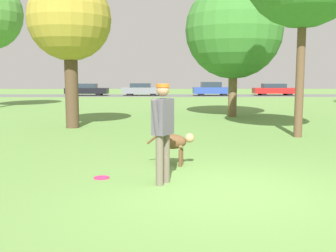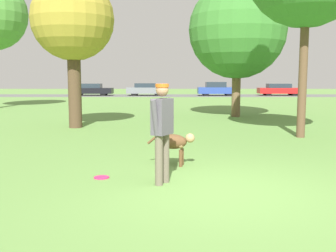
% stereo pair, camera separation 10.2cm
% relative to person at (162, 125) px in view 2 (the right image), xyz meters
% --- Properties ---
extents(ground_plane, '(120.00, 120.00, 0.00)m').
position_rel_person_xyz_m(ground_plane, '(0.96, -0.50, -1.00)').
color(ground_plane, '#608C42').
extents(far_road_strip, '(120.00, 6.00, 0.01)m').
position_rel_person_xyz_m(far_road_strip, '(0.96, 33.80, -0.99)').
color(far_road_strip, '#5B5B59').
rests_on(far_road_strip, ground_plane).
extents(person, '(0.40, 0.62, 1.69)m').
position_rel_person_xyz_m(person, '(0.00, 0.00, 0.00)').
color(person, '#665B4C').
rests_on(person, ground_plane).
extents(dog, '(0.99, 0.41, 0.67)m').
position_rel_person_xyz_m(dog, '(0.23, 1.38, -0.53)').
color(dog, brown).
rests_on(dog, ground_plane).
extents(frisbee, '(0.28, 0.28, 0.02)m').
position_rel_person_xyz_m(frisbee, '(-1.10, 0.38, -0.99)').
color(frisbee, '#E52366').
rests_on(frisbee, ground_plane).
extents(tree_near_left, '(2.92, 2.92, 5.30)m').
position_rel_person_xyz_m(tree_near_left, '(-3.29, 7.60, 2.79)').
color(tree_near_left, '#4C3826').
rests_on(tree_near_left, ground_plane).
extents(tree_mid_center, '(4.42, 4.42, 6.17)m').
position_rel_person_xyz_m(tree_mid_center, '(3.18, 11.72, 2.95)').
color(tree_mid_center, brown).
rests_on(tree_mid_center, ground_plane).
extents(parked_car_black, '(4.29, 1.70, 1.23)m').
position_rel_person_xyz_m(parked_car_black, '(-7.95, 33.87, -0.38)').
color(parked_car_black, black).
rests_on(parked_car_black, ground_plane).
extents(parked_car_grey, '(3.98, 1.84, 1.26)m').
position_rel_person_xyz_m(parked_car_grey, '(-2.32, 33.75, -0.36)').
color(parked_car_grey, slate).
rests_on(parked_car_grey, ground_plane).
extents(parked_car_blue, '(3.85, 1.75, 1.40)m').
position_rel_person_xyz_m(parked_car_blue, '(4.83, 33.54, -0.31)').
color(parked_car_blue, '#284293').
rests_on(parked_car_blue, ground_plane).
extents(parked_car_red, '(4.43, 1.90, 1.22)m').
position_rel_person_xyz_m(parked_car_red, '(11.41, 34.15, -0.38)').
color(parked_car_red, red).
rests_on(parked_car_red, ground_plane).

